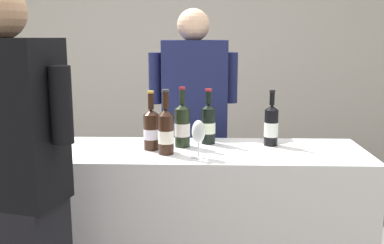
{
  "coord_description": "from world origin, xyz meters",
  "views": [
    {
      "loc": [
        0.27,
        -2.3,
        1.52
      ],
      "look_at": [
        0.19,
        0.0,
        1.07
      ],
      "focal_mm": 41.76,
      "sensor_mm": 36.0,
      "label": 1
    }
  ],
  "objects_px": {
    "wine_bottle_5": "(208,123)",
    "wine_bottle_0": "(271,125)",
    "wine_bottle_3": "(166,131)",
    "wine_bottle_1": "(182,125)",
    "wine_glass": "(198,133)",
    "wine_bottle_4": "(151,129)",
    "person_server": "(193,142)",
    "person_guest": "(14,210)",
    "wine_bottle_2": "(29,127)"
  },
  "relations": [
    {
      "from": "wine_bottle_5",
      "to": "wine_bottle_0",
      "type": "bearing_deg",
      "value": -5.38
    },
    {
      "from": "wine_bottle_3",
      "to": "wine_bottle_1",
      "type": "bearing_deg",
      "value": 64.49
    },
    {
      "from": "wine_bottle_0",
      "to": "wine_bottle_3",
      "type": "distance_m",
      "value": 0.6
    },
    {
      "from": "wine_glass",
      "to": "wine_bottle_4",
      "type": "bearing_deg",
      "value": 148.28
    },
    {
      "from": "wine_glass",
      "to": "person_server",
      "type": "distance_m",
      "value": 0.77
    },
    {
      "from": "wine_bottle_1",
      "to": "wine_bottle_3",
      "type": "xyz_separation_m",
      "value": [
        -0.07,
        -0.16,
        0.0
      ]
    },
    {
      "from": "wine_bottle_5",
      "to": "person_guest",
      "type": "bearing_deg",
      "value": -133.94
    },
    {
      "from": "wine_bottle_3",
      "to": "person_guest",
      "type": "height_order",
      "value": "person_guest"
    },
    {
      "from": "wine_bottle_4",
      "to": "person_guest",
      "type": "distance_m",
      "value": 0.83
    },
    {
      "from": "wine_bottle_5",
      "to": "wine_glass",
      "type": "bearing_deg",
      "value": -99.46
    },
    {
      "from": "wine_bottle_3",
      "to": "wine_bottle_4",
      "type": "relative_size",
      "value": 1.06
    },
    {
      "from": "wine_bottle_2",
      "to": "wine_bottle_1",
      "type": "bearing_deg",
      "value": 4.07
    },
    {
      "from": "wine_bottle_0",
      "to": "wine_glass",
      "type": "xyz_separation_m",
      "value": [
        -0.39,
        -0.27,
        0.01
      ]
    },
    {
      "from": "wine_bottle_1",
      "to": "person_guest",
      "type": "relative_size",
      "value": 0.19
    },
    {
      "from": "person_server",
      "to": "wine_bottle_5",
      "type": "bearing_deg",
      "value": -77.51
    },
    {
      "from": "wine_bottle_3",
      "to": "person_server",
      "type": "relative_size",
      "value": 0.2
    },
    {
      "from": "person_server",
      "to": "wine_bottle_2",
      "type": "bearing_deg",
      "value": -146.4
    },
    {
      "from": "wine_bottle_4",
      "to": "wine_bottle_3",
      "type": "bearing_deg",
      "value": -46.79
    },
    {
      "from": "wine_bottle_1",
      "to": "wine_bottle_2",
      "type": "relative_size",
      "value": 1.04
    },
    {
      "from": "wine_bottle_0",
      "to": "wine_bottle_3",
      "type": "bearing_deg",
      "value": -160.3
    },
    {
      "from": "wine_bottle_2",
      "to": "person_guest",
      "type": "xyz_separation_m",
      "value": [
        0.19,
        -0.66,
        -0.2
      ]
    },
    {
      "from": "wine_bottle_2",
      "to": "person_guest",
      "type": "distance_m",
      "value": 0.72
    },
    {
      "from": "person_guest",
      "to": "wine_bottle_1",
      "type": "bearing_deg",
      "value": 48.98
    },
    {
      "from": "wine_bottle_5",
      "to": "wine_bottle_4",
      "type": "bearing_deg",
      "value": -154.73
    },
    {
      "from": "wine_bottle_2",
      "to": "wine_bottle_4",
      "type": "bearing_deg",
      "value": -0.7
    },
    {
      "from": "wine_bottle_4",
      "to": "wine_bottle_2",
      "type": "bearing_deg",
      "value": 179.3
    },
    {
      "from": "wine_bottle_5",
      "to": "wine_bottle_1",
      "type": "bearing_deg",
      "value": -151.67
    },
    {
      "from": "wine_bottle_2",
      "to": "person_guest",
      "type": "relative_size",
      "value": 0.18
    },
    {
      "from": "wine_glass",
      "to": "person_server",
      "type": "relative_size",
      "value": 0.11
    },
    {
      "from": "wine_bottle_0",
      "to": "wine_glass",
      "type": "distance_m",
      "value": 0.48
    },
    {
      "from": "wine_bottle_4",
      "to": "wine_glass",
      "type": "xyz_separation_m",
      "value": [
        0.25,
        -0.16,
        0.01
      ]
    },
    {
      "from": "wine_bottle_0",
      "to": "wine_bottle_1",
      "type": "relative_size",
      "value": 0.94
    },
    {
      "from": "wine_bottle_4",
      "to": "person_server",
      "type": "bearing_deg",
      "value": 70.55
    },
    {
      "from": "wine_bottle_1",
      "to": "wine_glass",
      "type": "height_order",
      "value": "wine_bottle_1"
    },
    {
      "from": "wine_bottle_1",
      "to": "person_guest",
      "type": "xyz_separation_m",
      "value": [
        -0.63,
        -0.72,
        -0.2
      ]
    },
    {
      "from": "wine_bottle_0",
      "to": "person_server",
      "type": "height_order",
      "value": "person_server"
    },
    {
      "from": "wine_bottle_0",
      "to": "person_guest",
      "type": "bearing_deg",
      "value": -145.48
    },
    {
      "from": "wine_glass",
      "to": "person_guest",
      "type": "bearing_deg",
      "value": -145.19
    },
    {
      "from": "wine_bottle_2",
      "to": "wine_bottle_5",
      "type": "distance_m",
      "value": 0.97
    },
    {
      "from": "wine_bottle_0",
      "to": "wine_bottle_2",
      "type": "relative_size",
      "value": 0.97
    },
    {
      "from": "wine_bottle_3",
      "to": "person_guest",
      "type": "relative_size",
      "value": 0.19
    },
    {
      "from": "wine_bottle_2",
      "to": "wine_bottle_5",
      "type": "height_order",
      "value": "wine_bottle_2"
    },
    {
      "from": "wine_bottle_0",
      "to": "person_guest",
      "type": "xyz_separation_m",
      "value": [
        -1.11,
        -0.77,
        -0.2
      ]
    },
    {
      "from": "wine_bottle_3",
      "to": "wine_glass",
      "type": "xyz_separation_m",
      "value": [
        0.17,
        -0.06,
        0.0
      ]
    },
    {
      "from": "wine_bottle_1",
      "to": "wine_glass",
      "type": "distance_m",
      "value": 0.24
    },
    {
      "from": "wine_glass",
      "to": "person_guest",
      "type": "distance_m",
      "value": 0.9
    },
    {
      "from": "wine_bottle_3",
      "to": "wine_glass",
      "type": "height_order",
      "value": "wine_bottle_3"
    },
    {
      "from": "wine_bottle_2",
      "to": "wine_bottle_4",
      "type": "distance_m",
      "value": 0.66
    },
    {
      "from": "wine_bottle_3",
      "to": "person_server",
      "type": "xyz_separation_m",
      "value": [
        0.12,
        0.67,
        -0.22
      ]
    },
    {
      "from": "wine_bottle_1",
      "to": "person_server",
      "type": "height_order",
      "value": "person_server"
    }
  ]
}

